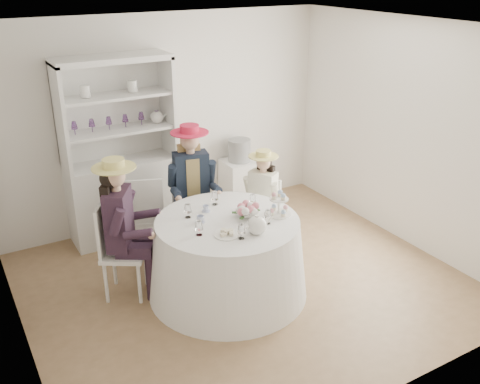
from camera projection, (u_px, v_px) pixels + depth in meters
ground at (245, 283)px, 5.88m from camera, size 4.50×4.50×0.00m
ceiling at (246, 28)px, 4.81m from camera, size 4.50×4.50×0.00m
wall_back at (166, 121)px, 6.93m from camera, size 4.50×0.00×4.50m
wall_front at (390, 255)px, 3.76m from camera, size 4.50×0.00×4.50m
wall_left at (5, 218)px, 4.30m from camera, size 0.00×4.50×4.50m
wall_right at (407, 134)px, 6.39m from camera, size 0.00×4.50×4.50m
tea_table at (228, 257)px, 5.56m from camera, size 1.67×1.67×0.85m
hutch at (122, 176)px, 6.63m from camera, size 1.37×0.59×2.27m
side_table at (239, 184)px, 7.57m from camera, size 0.46×0.46×0.70m
hatbox at (239, 150)px, 7.37m from camera, size 0.38×0.38×0.31m
guest_left at (122, 221)px, 5.36m from camera, size 0.65×0.60×1.51m
guest_mid at (192, 181)px, 6.27m from camera, size 0.58×0.62×1.55m
guest_right at (262, 194)px, 6.36m from camera, size 0.53×0.48×1.25m
spare_chair at (146, 214)px, 6.19m from camera, size 0.55×0.55×1.03m
teacup_a at (200, 219)px, 5.34m from camera, size 0.09×0.09×0.06m
teacup_b at (206, 209)px, 5.57m from camera, size 0.08×0.08×0.06m
teacup_c at (245, 208)px, 5.59m from camera, size 0.09×0.09×0.07m
flower_bowl at (247, 214)px, 5.47m from camera, size 0.25×0.25×0.06m
flower_arrangement at (247, 209)px, 5.40m from camera, size 0.21×0.21×0.08m
table_teapot at (257, 225)px, 5.11m from camera, size 0.27×0.19×0.20m
sandwich_plate at (227, 234)px, 5.09m from camera, size 0.25×0.25×0.05m
cupcake_stand at (279, 206)px, 5.49m from camera, size 0.26×0.26×0.24m
stemware_set at (227, 214)px, 5.36m from camera, size 0.85×0.89×0.15m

